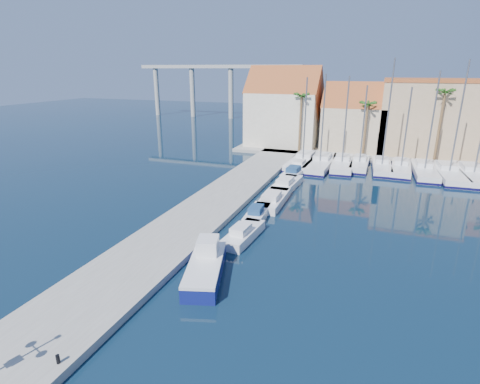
% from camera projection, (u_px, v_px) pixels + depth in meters
% --- Properties ---
extents(ground, '(260.00, 260.00, 0.00)m').
position_uv_depth(ground, '(250.00, 306.00, 22.22)').
color(ground, '#081C30').
rests_on(ground, ground).
extents(quay_west, '(6.00, 77.00, 0.50)m').
position_uv_depth(quay_west, '(209.00, 208.00, 37.14)').
color(quay_west, gray).
rests_on(quay_west, ground).
extents(shore_north, '(54.00, 16.00, 0.50)m').
position_uv_depth(shore_north, '(402.00, 153.00, 61.51)').
color(shore_north, gray).
rests_on(shore_north, ground).
extents(bollard, '(0.18, 0.18, 0.44)m').
position_uv_depth(bollard, '(58.00, 359.00, 17.15)').
color(bollard, black).
rests_on(bollard, quay_west).
extents(fishing_boat, '(3.90, 6.78, 2.25)m').
position_uv_depth(fishing_boat, '(206.00, 266.00, 25.24)').
color(fishing_boat, navy).
rests_on(fishing_boat, ground).
extents(motorboat_west_0, '(2.12, 5.50, 1.40)m').
position_uv_depth(motorboat_west_0, '(243.00, 234.00, 30.69)').
color(motorboat_west_0, white).
rests_on(motorboat_west_0, ground).
extents(motorboat_west_1, '(1.98, 5.19, 1.40)m').
position_uv_depth(motorboat_west_1, '(257.00, 214.00, 34.93)').
color(motorboat_west_1, white).
rests_on(motorboat_west_1, ground).
extents(motorboat_west_2, '(2.32, 6.95, 1.40)m').
position_uv_depth(motorboat_west_2, '(273.00, 199.00, 38.76)').
color(motorboat_west_2, white).
rests_on(motorboat_west_2, ground).
extents(motorboat_west_3, '(2.61, 6.93, 1.40)m').
position_uv_depth(motorboat_west_3, '(286.00, 184.00, 43.91)').
color(motorboat_west_3, white).
rests_on(motorboat_west_3, ground).
extents(motorboat_west_4, '(2.43, 6.53, 1.40)m').
position_uv_depth(motorboat_west_4, '(294.00, 172.00, 48.92)').
color(motorboat_west_4, white).
rests_on(motorboat_west_4, ground).
extents(motorboat_west_5, '(2.30, 6.01, 1.40)m').
position_uv_depth(motorboat_west_5, '(300.00, 166.00, 52.14)').
color(motorboat_west_5, white).
rests_on(motorboat_west_5, ground).
extents(sailboat_0, '(3.62, 12.05, 12.31)m').
position_uv_depth(sailboat_0, '(304.00, 160.00, 55.05)').
color(sailboat_0, white).
rests_on(sailboat_0, ground).
extents(sailboat_1, '(3.63, 12.10, 12.77)m').
position_uv_depth(sailboat_1, '(321.00, 163.00, 53.75)').
color(sailboat_1, white).
rests_on(sailboat_1, ground).
extents(sailboat_2, '(3.42, 10.75, 12.52)m').
position_uv_depth(sailboat_2, '(342.00, 163.00, 53.25)').
color(sailboat_2, white).
rests_on(sailboat_2, ground).
extents(sailboat_3, '(2.45, 8.86, 11.32)m').
position_uv_depth(sailboat_3, '(360.00, 164.00, 53.09)').
color(sailboat_3, white).
rests_on(sailboat_3, ground).
extents(sailboat_4, '(2.95, 9.30, 14.73)m').
position_uv_depth(sailboat_4, '(382.00, 166.00, 51.74)').
color(sailboat_4, white).
rests_on(sailboat_4, ground).
extents(sailboat_5, '(2.80, 9.37, 11.23)m').
position_uv_depth(sailboat_5, '(401.00, 168.00, 50.92)').
color(sailboat_5, white).
rests_on(sailboat_5, ground).
extents(sailboat_6, '(3.10, 10.39, 13.18)m').
position_uv_depth(sailboat_6, '(424.00, 170.00, 49.64)').
color(sailboat_6, white).
rests_on(sailboat_6, ground).
extents(sailboat_7, '(3.80, 11.41, 14.48)m').
position_uv_depth(sailboat_7, '(448.00, 172.00, 48.55)').
color(sailboat_7, white).
rests_on(sailboat_7, ground).
extents(sailboat_8, '(3.71, 11.80, 13.75)m').
position_uv_depth(sailboat_8, '(472.00, 174.00, 47.91)').
color(sailboat_8, white).
rests_on(sailboat_8, ground).
extents(building_0, '(12.30, 9.00, 13.50)m').
position_uv_depth(building_0, '(284.00, 110.00, 65.31)').
color(building_0, beige).
rests_on(building_0, shore_north).
extents(building_1, '(10.30, 8.00, 11.00)m').
position_uv_depth(building_1, '(355.00, 120.00, 61.70)').
color(building_1, tan).
rests_on(building_1, shore_north).
extents(building_2, '(14.20, 10.20, 11.50)m').
position_uv_depth(building_2, '(428.00, 117.00, 58.63)').
color(building_2, tan).
rests_on(building_2, shore_north).
extents(palm_0, '(2.60, 2.60, 10.15)m').
position_uv_depth(palm_0, '(302.00, 98.00, 58.73)').
color(palm_0, brown).
rests_on(palm_0, shore_north).
extents(palm_1, '(2.60, 2.60, 9.15)m').
position_uv_depth(palm_1, '(368.00, 106.00, 55.70)').
color(palm_1, brown).
rests_on(palm_1, shore_north).
extents(palm_2, '(2.60, 2.60, 11.15)m').
position_uv_depth(palm_2, '(445.00, 94.00, 51.78)').
color(palm_2, brown).
rests_on(palm_2, shore_north).
extents(viaduct, '(48.00, 2.20, 14.45)m').
position_uv_depth(viaduct, '(214.00, 81.00, 104.95)').
color(viaduct, '#9E9E99').
rests_on(viaduct, ground).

